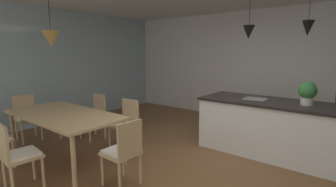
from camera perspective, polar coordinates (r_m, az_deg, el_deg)
ground_plane at (r=3.81m, az=6.69°, el=-17.36°), size 10.00×8.40×0.04m
wall_back_kitchen at (r=6.43m, az=22.48°, el=5.61°), size 10.00×0.12×2.70m
window_wall_left_glazing at (r=6.52m, az=-25.14°, el=5.48°), size 0.06×8.40×2.70m
dining_table at (r=4.29m, az=-22.62°, el=-4.99°), size 2.03×1.00×0.74m
chair_far_right at (r=4.47m, az=-9.68°, el=-6.58°), size 0.42×0.42×0.87m
chair_window_end at (r=5.56m, az=-29.44°, el=-4.51°), size 0.43×0.43×0.87m
chair_far_left at (r=5.16m, az=-16.48°, el=-4.67°), size 0.42×0.42×0.87m
chair_kitchen_end at (r=3.26m, az=-10.12°, el=-12.70°), size 0.41×0.41×0.87m
chair_near_right at (r=3.61m, az=-31.16°, el=-11.71°), size 0.44×0.44×0.87m
kitchen_island at (r=4.55m, az=22.14°, el=-7.03°), size 2.26×0.95×0.91m
pendant_over_table at (r=4.15m, az=-25.10°, el=11.23°), size 0.25×0.25×0.93m
pendant_over_island_main at (r=4.53m, az=17.90°, el=13.16°), size 0.19×0.19×0.79m
pendant_over_island_aux at (r=4.30m, az=29.25°, el=12.87°), size 0.17×0.17×0.77m
potted_plant_on_island at (r=4.31m, az=29.19°, el=0.25°), size 0.26×0.26×0.35m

